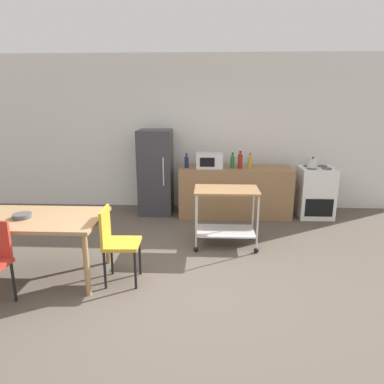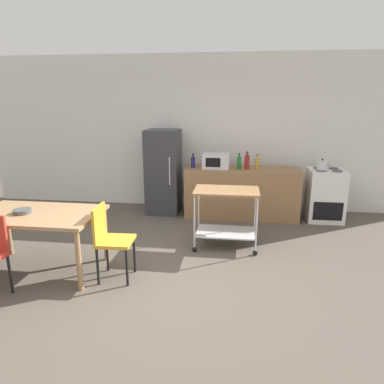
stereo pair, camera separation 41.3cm
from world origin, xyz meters
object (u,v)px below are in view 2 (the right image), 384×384
(bottle_soda, at_px, (239,162))
(kettle, at_px, (322,165))
(microwave, at_px, (216,161))
(stove_oven, at_px, (325,195))
(bottle_sesame_oil, at_px, (193,162))
(bottle_wine, at_px, (247,162))
(kitchen_cart, at_px, (226,209))
(refrigerator, at_px, (163,172))
(chair_mustard, at_px, (110,237))
(fruit_bowl, at_px, (22,211))
(bottle_olive_oil, at_px, (257,163))
(dining_table, at_px, (37,219))

(bottle_soda, relative_size, kettle, 1.15)
(microwave, bearing_deg, stove_oven, 2.97)
(bottle_soda, bearing_deg, microwave, 177.79)
(bottle_sesame_oil, bearing_deg, bottle_wine, -0.19)
(stove_oven, height_order, kitchen_cart, stove_oven)
(refrigerator, bearing_deg, chair_mustard, -91.73)
(stove_oven, distance_m, fruit_bowl, 4.77)
(stove_oven, bearing_deg, refrigerator, 178.40)
(kitchen_cart, relative_size, bottle_soda, 3.30)
(kettle, bearing_deg, chair_mustard, -139.67)
(bottle_olive_oil, xyz_separation_m, fruit_bowl, (-2.87, -2.47, -0.22))
(dining_table, height_order, fruit_bowl, fruit_bowl)
(dining_table, distance_m, microwave, 3.11)
(microwave, bearing_deg, bottle_wine, -1.47)
(dining_table, distance_m, kettle, 4.48)
(fruit_bowl, bearing_deg, bottle_soda, 42.95)
(stove_oven, distance_m, kettle, 0.57)
(stove_oven, bearing_deg, fruit_bowl, -148.51)
(dining_table, height_order, kitchen_cart, kitchen_cart)
(chair_mustard, height_order, bottle_olive_oil, bottle_olive_oil)
(chair_mustard, bearing_deg, kettle, -52.14)
(kitchen_cart, height_order, bottle_wine, bottle_wine)
(chair_mustard, relative_size, bottle_olive_oil, 3.60)
(bottle_soda, bearing_deg, dining_table, -135.78)
(kitchen_cart, xyz_separation_m, bottle_wine, (0.30, 1.30, 0.46))
(refrigerator, xyz_separation_m, bottle_sesame_oil, (0.58, -0.19, 0.23))
(dining_table, height_order, bottle_sesame_oil, bottle_sesame_oil)
(bottle_olive_oil, bearing_deg, dining_table, -138.14)
(bottle_sesame_oil, bearing_deg, bottle_soda, -0.35)
(kitchen_cart, distance_m, bottle_soda, 1.38)
(bottle_wine, xyz_separation_m, bottle_olive_oil, (0.18, 0.10, -0.03))
(stove_oven, xyz_separation_m, fruit_bowl, (-4.06, -2.49, 0.32))
(bottle_soda, distance_m, fruit_bowl, 3.49)
(microwave, height_order, fruit_bowl, microwave)
(kitchen_cart, distance_m, kettle, 2.08)
(fruit_bowl, bearing_deg, stove_oven, 31.49)
(kitchen_cart, relative_size, bottle_olive_oil, 3.68)
(microwave, xyz_separation_m, bottle_soda, (0.40, -0.02, -0.02))
(kettle, bearing_deg, bottle_sesame_oil, -179.71)
(kettle, bearing_deg, stove_oven, 39.67)
(chair_mustard, bearing_deg, fruit_bowl, 85.49)
(kitchen_cart, xyz_separation_m, kettle, (1.56, 1.32, 0.43))
(bottle_olive_oil, bearing_deg, stove_oven, 0.81)
(bottle_olive_oil, bearing_deg, bottle_soda, -162.82)
(bottle_olive_oil, bearing_deg, bottle_wine, -152.26)
(fruit_bowl, bearing_deg, bottle_wine, 41.51)
(dining_table, distance_m, bottle_olive_oil, 3.66)
(microwave, bearing_deg, dining_table, -130.36)
(bottle_wine, bearing_deg, kitchen_cart, -102.84)
(bottle_wine, distance_m, kettle, 1.26)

